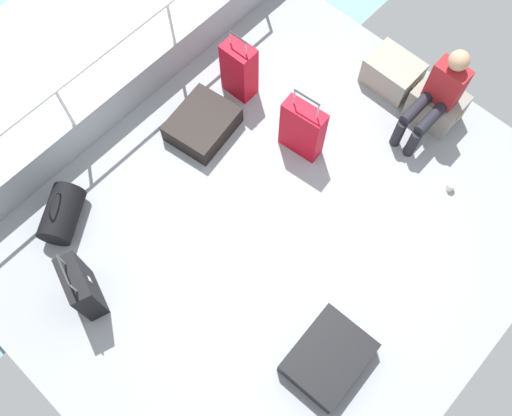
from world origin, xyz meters
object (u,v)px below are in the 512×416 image
cargo_crate_1 (436,105)px  suitcase_1 (82,287)px  suitcase_2 (202,124)px  suitcase_4 (302,129)px  suitcase_5 (328,358)px  duffel_bag (62,214)px  cargo_crate_0 (392,73)px  paper_cup (451,186)px  passenger_seated (437,95)px  suitcase_0 (239,70)px

cargo_crate_1 → suitcase_1: size_ratio=0.64×
suitcase_2 → suitcase_4: size_ratio=0.84×
suitcase_5 → duffel_bag: 2.90m
cargo_crate_0 → paper_cup: (1.26, -0.63, -0.13)m
passenger_seated → suitcase_0: 2.05m
paper_cup → suitcase_5: bearing=-85.3°
suitcase_2 → paper_cup: (2.36, 1.24, -0.07)m
passenger_seated → suitcase_1: 3.87m
suitcase_0 → duffel_bag: size_ratio=1.36×
cargo_crate_1 → paper_cup: 0.90m
suitcase_0 → suitcase_2: suitcase_0 is taller
suitcase_2 → cargo_crate_0: bearing=59.6°
cargo_crate_0 → cargo_crate_1: (0.60, -0.03, 0.02)m
suitcase_4 → passenger_seated: bearing=53.9°
suitcase_1 → suitcase_5: size_ratio=1.16×
suitcase_1 → duffel_bag: size_ratio=1.36×
passenger_seated → suitcase_2: passenger_seated is taller
suitcase_0 → suitcase_2: size_ratio=1.14×
passenger_seated → cargo_crate_0: bearing=160.8°
duffel_bag → passenger_seated: bearing=59.6°
cargo_crate_0 → suitcase_4: 1.33m
passenger_seated → paper_cup: size_ratio=10.85×
suitcase_5 → paper_cup: bearing=94.7°
suitcase_1 → suitcase_5: suitcase_1 is taller
cargo_crate_1 → duffel_bag: size_ratio=0.87×
cargo_crate_1 → suitcase_0: suitcase_0 is taller
suitcase_1 → suitcase_4: bearing=81.7°
cargo_crate_0 → duffel_bag: 3.80m
suitcase_0 → suitcase_1: size_ratio=1.00×
paper_cup → suitcase_2: bearing=-152.4°
passenger_seated → duffel_bag: size_ratio=1.69×
cargo_crate_0 → suitcase_2: bearing=-120.4°
cargo_crate_0 → suitcase_0: size_ratio=0.69×
cargo_crate_0 → paper_cup: bearing=-26.5°
suitcase_0 → suitcase_5: size_ratio=1.15×
suitcase_5 → paper_cup: size_ratio=7.59×
cargo_crate_1 → suitcase_0: bearing=-146.3°
cargo_crate_0 → duffel_bag: duffel_bag is taller
passenger_seated → suitcase_4: size_ratio=1.18×
cargo_crate_1 → suitcase_5: 2.91m
cargo_crate_1 → passenger_seated: bearing=-90.0°
suitcase_0 → suitcase_4: bearing=-5.7°
suitcase_1 → suitcase_5: (2.02, 1.07, -0.21)m
passenger_seated → suitcase_1: passenger_seated is taller
passenger_seated → suitcase_1: bearing=-107.8°
suitcase_4 → paper_cup: bearing=25.0°
suitcase_1 → paper_cup: size_ratio=8.77×
passenger_seated → suitcase_0: bearing=-150.6°
suitcase_1 → duffel_bag: bearing=156.8°
suitcase_2 → suitcase_4: (0.90, 0.56, 0.23)m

